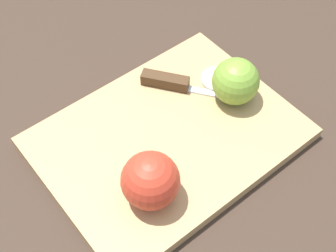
{
  "coord_description": "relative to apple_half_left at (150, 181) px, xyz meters",
  "views": [
    {
      "loc": [
        -0.28,
        -0.33,
        0.6
      ],
      "look_at": [
        0.0,
        0.0,
        0.04
      ],
      "focal_mm": 50.0,
      "sensor_mm": 36.0,
      "label": 1
    }
  ],
  "objects": [
    {
      "name": "ground_plane",
      "position": [
        0.09,
        0.07,
        -0.06
      ],
      "size": [
        4.0,
        4.0,
        0.0
      ],
      "primitive_type": "plane",
      "color": "#38281E"
    },
    {
      "name": "cutting_board",
      "position": [
        0.09,
        0.07,
        -0.05
      ],
      "size": [
        0.39,
        0.3,
        0.02
      ],
      "color": "tan",
      "rests_on": "ground_plane"
    },
    {
      "name": "apple_half_left",
      "position": [
        0.0,
        0.0,
        0.0
      ],
      "size": [
        0.08,
        0.08,
        0.08
      ],
      "rotation": [
        0.0,
        0.0,
        3.59
      ],
      "color": "red",
      "rests_on": "cutting_board"
    },
    {
      "name": "apple_half_right",
      "position": [
        0.22,
        0.06,
        -0.0
      ],
      "size": [
        0.08,
        0.08,
        0.08
      ],
      "rotation": [
        0.0,
        0.0,
        2.16
      ],
      "color": "olive",
      "rests_on": "cutting_board"
    },
    {
      "name": "knife",
      "position": [
        0.15,
        0.14,
        -0.03
      ],
      "size": [
        0.11,
        0.15,
        0.02
      ],
      "rotation": [
        0.0,
        0.0,
        -0.96
      ],
      "color": "silver",
      "rests_on": "cutting_board"
    },
    {
      "name": "apple_slice",
      "position": [
        0.22,
        0.1,
        -0.04
      ],
      "size": [
        0.05,
        0.05,
        0.01
      ],
      "color": "#EFE5C6",
      "rests_on": "cutting_board"
    }
  ]
}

